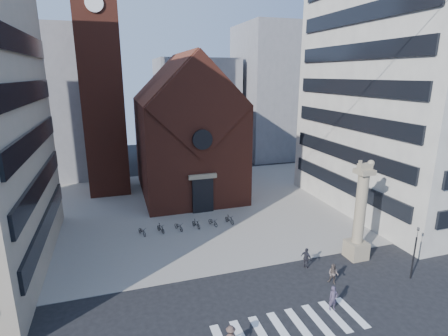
{
  "coord_description": "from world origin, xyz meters",
  "views": [
    {
      "loc": [
        -9.03,
        -19.37,
        15.3
      ],
      "look_at": [
        -0.31,
        8.0,
        7.56
      ],
      "focal_mm": 28.0,
      "sensor_mm": 36.0,
      "label": 1
    }
  ],
  "objects_px": {
    "lion_column": "(359,220)",
    "traffic_light": "(414,252)",
    "pedestrian_0": "(333,298)",
    "pedestrian_2": "(306,258)",
    "pedestrian_1": "(333,274)",
    "scooter_0": "(142,231)"
  },
  "relations": [
    {
      "from": "lion_column",
      "to": "traffic_light",
      "type": "distance_m",
      "value": 4.62
    },
    {
      "from": "pedestrian_0",
      "to": "pedestrian_2",
      "type": "bearing_deg",
      "value": 80.95
    },
    {
      "from": "pedestrian_2",
      "to": "lion_column",
      "type": "bearing_deg",
      "value": -112.56
    },
    {
      "from": "pedestrian_1",
      "to": "pedestrian_2",
      "type": "xyz_separation_m",
      "value": [
        -0.76,
        2.61,
        0.06
      ]
    },
    {
      "from": "lion_column",
      "to": "pedestrian_1",
      "type": "bearing_deg",
      "value": -146.57
    },
    {
      "from": "traffic_light",
      "to": "pedestrian_2",
      "type": "distance_m",
      "value": 8.05
    },
    {
      "from": "pedestrian_1",
      "to": "traffic_light",
      "type": "bearing_deg",
      "value": 38.64
    },
    {
      "from": "pedestrian_0",
      "to": "pedestrian_2",
      "type": "relative_size",
      "value": 1.01
    },
    {
      "from": "traffic_light",
      "to": "pedestrian_0",
      "type": "relative_size",
      "value": 2.48
    },
    {
      "from": "pedestrian_2",
      "to": "pedestrian_1",
      "type": "bearing_deg",
      "value": 172.04
    },
    {
      "from": "lion_column",
      "to": "pedestrian_0",
      "type": "bearing_deg",
      "value": -138.15
    },
    {
      "from": "lion_column",
      "to": "pedestrian_1",
      "type": "height_order",
      "value": "lion_column"
    },
    {
      "from": "pedestrian_2",
      "to": "scooter_0",
      "type": "relative_size",
      "value": 1.12
    },
    {
      "from": "lion_column",
      "to": "pedestrian_1",
      "type": "xyz_separation_m",
      "value": [
        -4.17,
        -2.75,
        -2.66
      ]
    },
    {
      "from": "traffic_light",
      "to": "pedestrian_1",
      "type": "distance_m",
      "value": 6.46
    },
    {
      "from": "lion_column",
      "to": "scooter_0",
      "type": "distance_m",
      "value": 20.06
    },
    {
      "from": "lion_column",
      "to": "pedestrian_2",
      "type": "height_order",
      "value": "lion_column"
    },
    {
      "from": "pedestrian_1",
      "to": "scooter_0",
      "type": "xyz_separation_m",
      "value": [
        -12.99,
        12.71,
        -0.35
      ]
    },
    {
      "from": "pedestrian_0",
      "to": "pedestrian_1",
      "type": "bearing_deg",
      "value": 57.5
    },
    {
      "from": "lion_column",
      "to": "traffic_light",
      "type": "relative_size",
      "value": 2.02
    },
    {
      "from": "lion_column",
      "to": "pedestrian_0",
      "type": "xyz_separation_m",
      "value": [
        -5.97,
        -5.35,
        -2.59
      ]
    },
    {
      "from": "lion_column",
      "to": "pedestrian_0",
      "type": "height_order",
      "value": "lion_column"
    }
  ]
}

